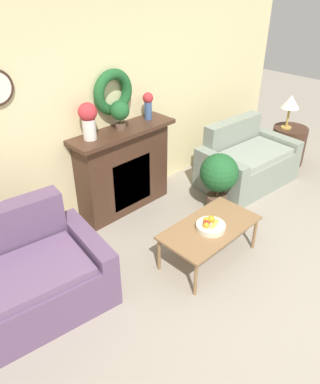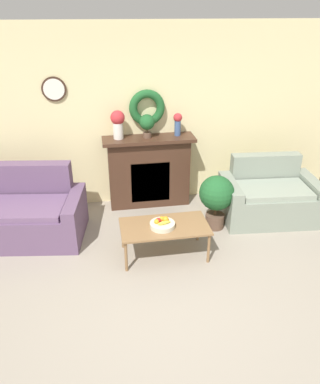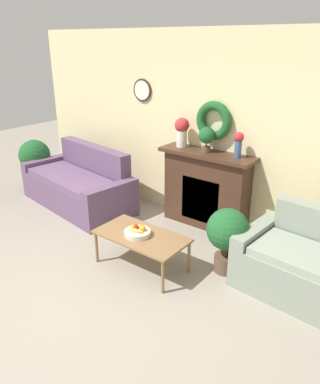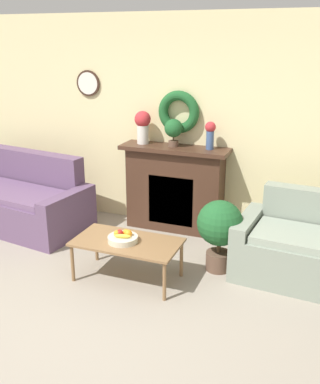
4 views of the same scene
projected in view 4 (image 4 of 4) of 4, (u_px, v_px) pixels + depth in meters
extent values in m
plane|color=gray|center=(69.00, 334.00, 3.83)|extent=(16.00, 16.00, 0.00)
cube|color=beige|center=(175.00, 124.00, 5.73)|extent=(6.80, 0.06, 2.70)
cylinder|color=#382319|center=(88.00, 83.00, 5.96)|extent=(0.34, 0.02, 0.34)
cylinder|color=white|center=(88.00, 83.00, 5.95)|extent=(0.29, 0.01, 0.29)
torus|color=#1E5628|center=(179.00, 112.00, 5.57)|extent=(0.53, 0.12, 0.53)
cube|color=#42281C|center=(175.00, 190.00, 5.79)|extent=(1.23, 0.34, 1.06)
cube|color=black|center=(171.00, 201.00, 5.69)|extent=(0.59, 0.02, 0.64)
cube|color=orange|center=(170.00, 207.00, 5.70)|extent=(0.47, 0.01, 0.35)
cube|color=#42281C|center=(174.00, 149.00, 5.58)|extent=(1.37, 0.41, 0.05)
cube|color=#604766|center=(10.00, 211.00, 5.92)|extent=(1.75, 0.95, 0.46)
cube|color=#604766|center=(33.00, 184.00, 6.22)|extent=(1.68, 0.44, 0.94)
cube|color=#604766|center=(68.00, 216.00, 5.56)|extent=(0.30, 0.94, 0.60)
cube|color=#6A4E70|center=(8.00, 192.00, 5.84)|extent=(1.68, 0.88, 0.08)
cube|color=gray|center=(302.00, 262.00, 4.56)|extent=(1.08, 0.75, 0.46)
cube|color=gray|center=(311.00, 228.00, 4.86)|extent=(1.05, 0.27, 0.88)
cube|color=gray|center=(247.00, 241.00, 4.87)|extent=(0.24, 0.87, 0.60)
cube|color=gray|center=(305.00, 238.00, 4.48)|extent=(1.04, 0.69, 0.08)
cube|color=olive|center=(127.00, 242.00, 4.58)|extent=(1.09, 0.58, 0.03)
cylinder|color=olive|center=(73.00, 263.00, 4.61)|extent=(0.04, 0.04, 0.40)
cylinder|color=olive|center=(164.00, 282.00, 4.26)|extent=(0.04, 0.04, 0.40)
cylinder|color=olive|center=(96.00, 243.00, 5.05)|extent=(0.04, 0.04, 0.40)
cylinder|color=olive|center=(181.00, 259.00, 4.70)|extent=(0.04, 0.04, 0.40)
cylinder|color=beige|center=(123.00, 239.00, 4.55)|extent=(0.31, 0.31, 0.06)
sphere|color=#B2231E|center=(120.00, 233.00, 4.57)|extent=(0.07, 0.07, 0.07)
sphere|color=orange|center=(128.00, 234.00, 4.55)|extent=(0.08, 0.08, 0.08)
sphere|color=orange|center=(117.00, 233.00, 4.57)|extent=(0.07, 0.07, 0.07)
sphere|color=orange|center=(126.00, 232.00, 4.59)|extent=(0.06, 0.06, 0.06)
ellipsoid|color=yellow|center=(122.00, 236.00, 4.50)|extent=(0.17, 0.08, 0.04)
cylinder|color=silver|center=(143.00, 134.00, 5.72)|extent=(0.15, 0.15, 0.24)
sphere|color=#B72D33|center=(143.00, 119.00, 5.66)|extent=(0.21, 0.21, 0.21)
cylinder|color=#3D5684|center=(210.00, 140.00, 5.42)|extent=(0.09, 0.09, 0.22)
sphere|color=#B72D33|center=(210.00, 127.00, 5.37)|extent=(0.13, 0.13, 0.13)
cylinder|color=brown|center=(173.00, 144.00, 5.58)|extent=(0.12, 0.12, 0.07)
cylinder|color=#4C3823|center=(173.00, 138.00, 5.56)|extent=(0.02, 0.02, 0.06)
sphere|color=#1E5628|center=(174.00, 128.00, 5.52)|extent=(0.23, 0.23, 0.23)
cylinder|color=brown|center=(218.00, 261.00, 4.87)|extent=(0.27, 0.27, 0.20)
cylinder|color=#4C3823|center=(219.00, 247.00, 4.82)|extent=(0.04, 0.04, 0.13)
sphere|color=#1E5628|center=(220.00, 223.00, 4.73)|extent=(0.49, 0.49, 0.49)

